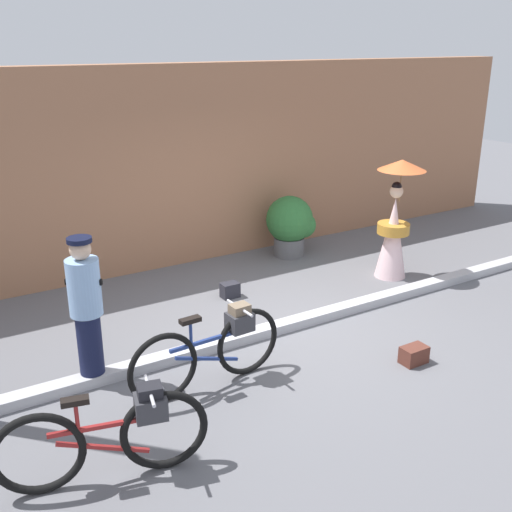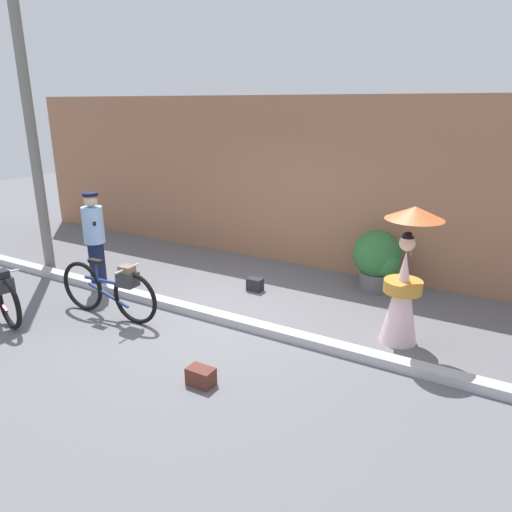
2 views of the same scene
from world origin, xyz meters
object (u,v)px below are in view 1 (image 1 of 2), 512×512
at_px(bicycle_near_officer, 213,347).
at_px(bicycle_far_side, 111,435).
at_px(person_officer, 86,308).
at_px(person_with_parasol, 395,222).
at_px(backpack_on_pavement, 414,355).
at_px(backpack_spare, 230,290).
at_px(potted_plant_by_door, 291,224).

relative_size(bicycle_near_officer, bicycle_far_side, 1.03).
xyz_separation_m(bicycle_near_officer, person_officer, (-1.08, 0.72, 0.43)).
distance_m(person_with_parasol, backpack_on_pavement, 2.82).
xyz_separation_m(bicycle_near_officer, bicycle_far_side, (-1.39, -0.87, -0.01)).
xyz_separation_m(person_officer, backpack_on_pavement, (3.25, -1.50, -0.77)).
bearing_deg(person_with_parasol, bicycle_near_officer, -160.26).
bearing_deg(backpack_on_pavement, person_officer, 155.21).
bearing_deg(backpack_spare, bicycle_far_side, -133.54).
xyz_separation_m(potted_plant_by_door, backpack_spare, (-1.75, -1.03, -0.45)).
bearing_deg(backpack_on_pavement, backpack_spare, 108.09).
relative_size(potted_plant_by_door, backpack_spare, 4.09).
distance_m(bicycle_near_officer, bicycle_far_side, 1.64).
relative_size(person_with_parasol, potted_plant_by_door, 1.77).
height_order(person_with_parasol, potted_plant_by_door, person_with_parasol).
distance_m(potted_plant_by_door, backpack_on_pavement, 3.88).
xyz_separation_m(bicycle_near_officer, backpack_spare, (1.28, 1.95, -0.33)).
xyz_separation_m(bicycle_far_side, backpack_on_pavement, (3.56, 0.09, -0.33)).
distance_m(bicycle_far_side, person_officer, 1.68).
relative_size(bicycle_far_side, person_with_parasol, 0.95).
xyz_separation_m(bicycle_near_officer, backpack_on_pavement, (2.17, -0.78, -0.34)).
height_order(bicycle_far_side, backpack_spare, bicycle_far_side).
bearing_deg(backpack_spare, person_with_parasol, -12.67).
bearing_deg(potted_plant_by_door, bicycle_near_officer, -135.51).
bearing_deg(backpack_on_pavement, bicycle_far_side, -178.59).
height_order(bicycle_near_officer, person_with_parasol, person_with_parasol).
bearing_deg(potted_plant_by_door, person_officer, -151.28).
distance_m(bicycle_far_side, potted_plant_by_door, 5.87).
distance_m(bicycle_near_officer, person_with_parasol, 4.09).
distance_m(bicycle_near_officer, backpack_spare, 2.35).
bearing_deg(bicycle_near_officer, person_with_parasol, 19.74).
relative_size(bicycle_far_side, person_officer, 1.06).
bearing_deg(backpack_spare, person_officer, -152.67).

